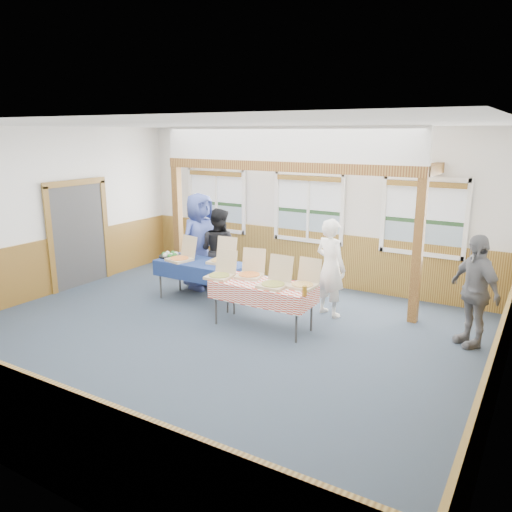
{
  "coord_description": "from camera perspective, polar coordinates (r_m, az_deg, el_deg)",
  "views": [
    {
      "loc": [
        4.28,
        -5.82,
        3.1
      ],
      "look_at": [
        0.21,
        1.0,
        1.12
      ],
      "focal_mm": 35.0,
      "sensor_mm": 36.0,
      "label": 1
    }
  ],
  "objects": [
    {
      "name": "window_mid",
      "position": [
        10.31,
        6.04,
        6.01
      ],
      "size": [
        1.56,
        0.1,
        1.46
      ],
      "color": "white",
      "rests_on": "wall_back"
    },
    {
      "name": "man_blue",
      "position": [
        10.07,
        -6.4,
        1.7
      ],
      "size": [
        0.79,
        1.05,
        1.94
      ],
      "primitive_type": "imported",
      "rotation": [
        0.0,
        0.0,
        1.37
      ],
      "color": "#3D4D99",
      "rests_on": "floor"
    },
    {
      "name": "pizza_box_e",
      "position": [
        7.77,
        2.12,
        -3.03
      ],
      "size": [
        0.42,
        0.51,
        0.45
      ],
      "rotation": [
        0.0,
        0.0,
        -0.0
      ],
      "color": "tan",
      "rests_on": "table_right"
    },
    {
      "name": "table_right",
      "position": [
        7.99,
        0.8,
        -3.52
      ],
      "size": [
        1.8,
        1.24,
        0.76
      ],
      "rotation": [
        0.0,
        0.0,
        0.31
      ],
      "color": "#383838",
      "rests_on": "floor"
    },
    {
      "name": "post_right",
      "position": [
        8.52,
        18.0,
        0.43
      ],
      "size": [
        0.15,
        0.15,
        2.4
      ],
      "primitive_type": "cube",
      "color": "#542A12",
      "rests_on": "floor"
    },
    {
      "name": "wainscot_back",
      "position": [
        10.54,
        5.93,
        -0.07
      ],
      "size": [
        7.98,
        0.05,
        1.1
      ],
      "primitive_type": "cube",
      "color": "brown",
      "rests_on": "floor"
    },
    {
      "name": "pizza_box_c",
      "position": [
        8.26,
        -4.07,
        -2.03
      ],
      "size": [
        0.42,
        0.5,
        0.43
      ],
      "rotation": [
        0.0,
        0.0,
        0.05
      ],
      "color": "tan",
      "rests_on": "table_right"
    },
    {
      "name": "veggie_tray",
      "position": [
        9.75,
        -9.79,
        0.09
      ],
      "size": [
        0.43,
        0.43,
        0.1
      ],
      "color": "black",
      "rests_on": "table_left"
    },
    {
      "name": "table_left",
      "position": [
        9.32,
        -6.25,
        -1.03
      ],
      "size": [
        1.88,
        1.48,
        0.76
      ],
      "rotation": [
        0.0,
        0.0,
        0.43
      ],
      "color": "#383838",
      "rests_on": "floor"
    },
    {
      "name": "window_left",
      "position": [
        11.46,
        -4.52,
        6.84
      ],
      "size": [
        1.56,
        0.1,
        1.46
      ],
      "color": "white",
      "rests_on": "wall_back"
    },
    {
      "name": "pizza_box_b",
      "position": [
        9.21,
        -3.95,
        -0.33
      ],
      "size": [
        0.45,
        0.53,
        0.44
      ],
      "rotation": [
        0.0,
        0.0,
        0.09
      ],
      "color": "tan",
      "rests_on": "table_left"
    },
    {
      "name": "pizza_box_d",
      "position": [
        8.28,
        -0.69,
        -1.94
      ],
      "size": [
        0.49,
        0.56,
        0.44
      ],
      "rotation": [
        0.0,
        0.0,
        0.21
      ],
      "color": "tan",
      "rests_on": "table_right"
    },
    {
      "name": "wall_right",
      "position": [
        6.01,
        27.17,
        -2.01
      ],
      "size": [
        0.0,
        8.0,
        8.0
      ],
      "primitive_type": "plane",
      "rotation": [
        1.57,
        0.0,
        -1.57
      ],
      "color": "silver",
      "rests_on": "floor"
    },
    {
      "name": "wainscot_left",
      "position": [
        10.41,
        -23.23,
        -1.33
      ],
      "size": [
        0.05,
        6.98,
        1.1
      ],
      "primitive_type": "cube",
      "color": "brown",
      "rests_on": "floor"
    },
    {
      "name": "cased_opening",
      "position": [
        10.82,
        -19.62,
        2.27
      ],
      "size": [
        0.06,
        1.3,
        2.1
      ],
      "primitive_type": "cube",
      "color": "#383838",
      "rests_on": "wall_left"
    },
    {
      "name": "cross_beam",
      "position": [
        9.19,
        3.08,
        10.18
      ],
      "size": [
        5.15,
        0.18,
        0.18
      ],
      "primitive_type": "cube",
      "color": "#542A12",
      "rests_on": "post_left"
    },
    {
      "name": "drink_glass",
      "position": [
        7.36,
        5.57,
        -4.0
      ],
      "size": [
        0.07,
        0.07,
        0.15
      ],
      "primitive_type": "cylinder",
      "color": "#946418",
      "rests_on": "table_right"
    },
    {
      "name": "floor",
      "position": [
        7.85,
        -5.12,
        -9.29
      ],
      "size": [
        8.0,
        8.0,
        0.0
      ],
      "primitive_type": "plane",
      "color": "#293744",
      "rests_on": "ground"
    },
    {
      "name": "pizza_box_f",
      "position": [
        7.78,
        5.49,
        -3.07
      ],
      "size": [
        0.4,
        0.48,
        0.42
      ],
      "rotation": [
        0.0,
        0.0,
        -0.04
      ],
      "color": "tan",
      "rests_on": "table_right"
    },
    {
      "name": "window_right",
      "position": [
        9.59,
        18.65,
        4.75
      ],
      "size": [
        1.56,
        0.1,
        1.46
      ],
      "color": "white",
      "rests_on": "wall_back"
    },
    {
      "name": "post_left",
      "position": [
        10.74,
        -8.91,
        3.65
      ],
      "size": [
        0.15,
        0.15,
        2.4
      ],
      "primitive_type": "cube",
      "color": "#542A12",
      "rests_on": "floor"
    },
    {
      "name": "woman_white",
      "position": [
        8.6,
        8.5,
        -1.32
      ],
      "size": [
        0.72,
        0.6,
        1.7
      ],
      "primitive_type": "imported",
      "rotation": [
        0.0,
        0.0,
        2.78
      ],
      "color": "white",
      "rests_on": "floor"
    },
    {
      "name": "wainscot_right",
      "position": [
        6.36,
        25.87,
        -11.13
      ],
      "size": [
        0.05,
        6.98,
        1.1
      ],
      "primitive_type": "cube",
      "color": "brown",
      "rests_on": "floor"
    },
    {
      "name": "pizza_box_a",
      "position": [
        9.44,
        -8.56,
        -0.11
      ],
      "size": [
        0.5,
        0.56,
        0.44
      ],
      "rotation": [
        0.0,
        0.0,
        -0.22
      ],
      "color": "tan",
      "rests_on": "table_left"
    },
    {
      "name": "wall_back",
      "position": [
        10.36,
        6.13,
        5.6
      ],
      "size": [
        8.0,
        0.0,
        8.0
      ],
      "primitive_type": "plane",
      "rotation": [
        1.57,
        0.0,
        0.0
      ],
      "color": "silver",
      "rests_on": "floor"
    },
    {
      "name": "woman_black",
      "position": [
        9.84,
        -4.3,
        0.66
      ],
      "size": [
        0.85,
        0.68,
        1.67
      ],
      "primitive_type": "imported",
      "rotation": [
        0.0,
        0.0,
        3.2
      ],
      "color": "black",
      "rests_on": "floor"
    },
    {
      "name": "wall_left",
      "position": [
        10.23,
        -23.88,
        4.37
      ],
      "size": [
        0.0,
        8.0,
        8.0
      ],
      "primitive_type": "plane",
      "rotation": [
        1.57,
        0.0,
        1.57
      ],
      "color": "silver",
      "rests_on": "floor"
    },
    {
      "name": "person_grey",
      "position": [
        7.97,
        23.67,
        -3.65
      ],
      "size": [
        0.99,
        0.98,
        1.68
      ],
      "primitive_type": "imported",
      "rotation": [
        0.0,
        0.0,
        -0.77
      ],
      "color": "slate",
      "rests_on": "floor"
    },
    {
      "name": "ceiling",
      "position": [
        7.22,
        -5.69,
        14.74
      ],
      "size": [
        8.0,
        8.0,
        0.0
      ],
      "primitive_type": "plane",
      "rotation": [
        3.14,
        0.0,
        0.0
      ],
      "color": "white",
      "rests_on": "wall_back"
    }
  ]
}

